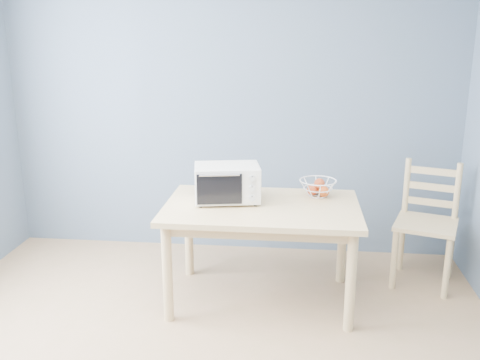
# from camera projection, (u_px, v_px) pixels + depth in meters

# --- Properties ---
(room) EXTENTS (4.01, 4.51, 2.61)m
(room) POSITION_uv_depth(u_px,v_px,m) (172.00, 175.00, 2.54)
(room) COLOR #A47D5B
(room) RESTS_ON ground
(dining_table) EXTENTS (1.40, 0.90, 0.75)m
(dining_table) POSITION_uv_depth(u_px,v_px,m) (262.00, 218.00, 3.87)
(dining_table) COLOR #D8B481
(dining_table) RESTS_ON ground
(toaster_oven) EXTENTS (0.52, 0.42, 0.27)m
(toaster_oven) POSITION_uv_depth(u_px,v_px,m) (225.00, 183.00, 3.89)
(toaster_oven) COLOR silver
(toaster_oven) RESTS_ON dining_table
(fruit_basket) EXTENTS (0.31, 0.31, 0.14)m
(fruit_basket) POSITION_uv_depth(u_px,v_px,m) (318.00, 187.00, 4.03)
(fruit_basket) COLOR white
(fruit_basket) RESTS_ON dining_table
(dining_chair) EXTENTS (0.57, 0.57, 0.97)m
(dining_chair) POSITION_uv_depth(u_px,v_px,m) (426.00, 225.00, 4.22)
(dining_chair) COLOR #D8B481
(dining_chair) RESTS_ON ground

